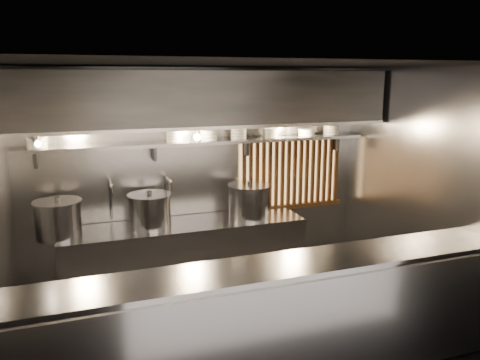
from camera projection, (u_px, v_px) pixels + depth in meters
floor at (237, 330)px, 5.06m from camera, size 4.50×4.50×0.00m
ceiling at (237, 64)px, 4.45m from camera, size 4.50×4.50×0.00m
wall_back at (200, 177)px, 6.14m from camera, size 4.50×0.00×4.50m
wall_right at (418, 188)px, 5.49m from camera, size 0.00×3.00×3.00m
serving_counter at (273, 326)px, 4.05m from camera, size 4.50×0.56×1.13m
cooking_bench at (186, 257)px, 5.90m from camera, size 3.00×0.70×0.90m
bowl_shelf at (203, 142)px, 5.87m from camera, size 4.40×0.34×0.04m
exhaust_hood at (207, 99)px, 5.55m from camera, size 4.40×0.81×0.65m
wood_screen at (291, 172)px, 6.52m from camera, size 1.56×0.09×1.04m
faucet_left at (111, 193)px, 5.66m from camera, size 0.04×0.30×0.50m
faucet_right at (168, 188)px, 5.89m from camera, size 0.04×0.30×0.50m
heat_lamp at (35, 138)px, 4.78m from camera, size 0.25×0.35×0.20m
pendant_bulb at (197, 137)px, 5.71m from camera, size 0.09×0.09×0.19m
stock_pot_left at (59, 219)px, 5.27m from camera, size 0.69×0.69×0.46m
stock_pot_mid at (150, 210)px, 5.64m from camera, size 0.62×0.62×0.45m
stock_pot_right at (250, 201)px, 6.04m from camera, size 0.61×0.61×0.47m
bowl_stack_0 at (37, 142)px, 5.23m from camera, size 0.23×0.23×0.13m
bowl_stack_1 at (174, 135)px, 5.73m from camera, size 0.21×0.21×0.17m
bowl_stack_2 at (209, 135)px, 5.88m from camera, size 0.23×0.23×0.13m
bowl_stack_3 at (238, 132)px, 6.00m from camera, size 0.22×0.22×0.17m
bowl_stack_4 at (270, 132)px, 6.15m from camera, size 0.22×0.22×0.13m
bowl_stack_5 at (306, 132)px, 6.32m from camera, size 0.22×0.22×0.09m
bowl_stack_6 at (331, 130)px, 6.44m from camera, size 0.23×0.23×0.13m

